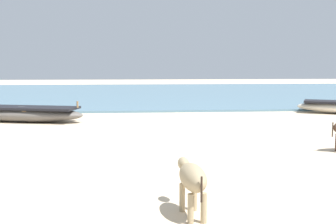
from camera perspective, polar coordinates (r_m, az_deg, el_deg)
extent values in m
plane|color=beige|center=(8.30, -9.69, -6.00)|extent=(80.00, 80.00, 0.00)
cube|color=slate|center=(25.17, -6.35, 2.67)|extent=(60.00, 20.00, 0.08)
ellipsoid|color=#5B5651|center=(13.66, -19.90, -0.28)|extent=(4.20, 1.99, 0.48)
cube|color=black|center=(13.64, -19.94, 0.58)|extent=(3.72, 1.84, 0.07)
cube|color=olive|center=(13.49, -18.80, 0.25)|extent=(0.33, 0.84, 0.04)
cylinder|color=olive|center=(12.79, -12.64, 1.05)|extent=(0.06, 0.06, 0.20)
cylinder|color=#2D2119|center=(8.99, 22.19, -2.32)|extent=(0.02, 0.02, 0.31)
ellipsoid|color=tan|center=(4.86, 3.51, -9.16)|extent=(0.37, 0.74, 0.31)
ellipsoid|color=tan|center=(5.29, 2.18, -7.26)|extent=(0.17, 0.25, 0.17)
sphere|color=#2D2119|center=(5.39, 1.92, -7.20)|extent=(0.07, 0.07, 0.06)
cylinder|color=tan|center=(5.12, 2.01, -11.93)|extent=(0.07, 0.07, 0.36)
cylinder|color=tan|center=(5.16, 3.73, -11.80)|extent=(0.07, 0.07, 0.36)
cylinder|color=tan|center=(4.75, 3.21, -13.49)|extent=(0.07, 0.07, 0.36)
cylinder|color=tan|center=(4.79, 5.06, -13.33)|extent=(0.07, 0.07, 0.36)
cylinder|color=#2D2119|center=(4.52, 4.75, -10.82)|extent=(0.02, 0.02, 0.29)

